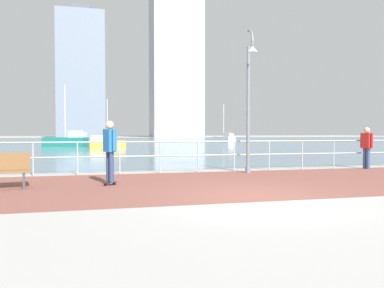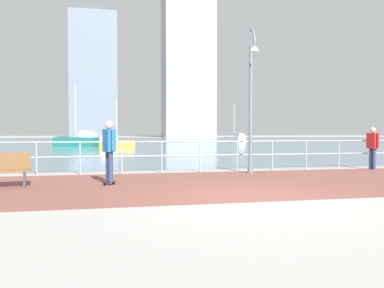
% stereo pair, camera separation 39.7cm
% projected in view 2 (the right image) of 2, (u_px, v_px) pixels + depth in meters
% --- Properties ---
extents(ground, '(220.00, 220.00, 0.00)m').
position_uv_depth(ground, '(141.00, 144.00, 47.40)').
color(ground, '#ADAAA5').
extents(brick_paving, '(28.00, 5.88, 0.01)m').
position_uv_depth(brick_paving, '(223.00, 183.00, 10.58)').
color(brick_paving, brown).
rests_on(brick_paving, ground).
extents(harbor_water, '(180.00, 88.00, 0.00)m').
position_uv_depth(harbor_water, '(136.00, 142.00, 57.54)').
color(harbor_water, slate).
rests_on(harbor_water, ground).
extents(waterfront_railing, '(25.25, 0.06, 1.15)m').
position_uv_depth(waterfront_railing, '(200.00, 151.00, 13.43)').
color(waterfront_railing, '#9EADB7').
rests_on(waterfront_railing, ground).
extents(lamppost, '(0.36, 0.81, 5.09)m').
position_uv_depth(lamppost, '(252.00, 93.00, 12.95)').
color(lamppost, slate).
rests_on(lamppost, ground).
extents(skateboarder, '(0.40, 0.53, 1.77)m').
position_uv_depth(skateboarder, '(109.00, 146.00, 10.18)').
color(skateboarder, black).
rests_on(skateboarder, ground).
extents(bystander, '(0.33, 0.55, 1.65)m').
position_uv_depth(bystander, '(373.00, 145.00, 14.44)').
color(bystander, '#384C7A').
rests_on(bystander, ground).
extents(sailboat_ivory, '(2.28, 4.03, 5.41)m').
position_uv_depth(sailboat_ivory, '(235.00, 139.00, 51.81)').
color(sailboat_ivory, white).
rests_on(sailboat_ivory, ground).
extents(sailboat_yellow, '(4.60, 2.94, 6.20)m').
position_uv_depth(sailboat_yellow, '(77.00, 141.00, 37.58)').
color(sailboat_yellow, '#197266').
rests_on(sailboat_yellow, ground).
extents(sailboat_red, '(3.26, 1.28, 4.47)m').
position_uv_depth(sailboat_red, '(116.00, 143.00, 33.92)').
color(sailboat_red, gold).
rests_on(sailboat_red, ground).
extents(tower_steel, '(15.03, 12.66, 48.62)m').
position_uv_depth(tower_steel, '(188.00, 61.00, 113.48)').
color(tower_steel, '#A3A8B2').
rests_on(tower_steel, ground).
extents(tower_slate, '(11.54, 11.29, 33.25)m').
position_uv_depth(tower_slate, '(95.00, 77.00, 95.06)').
color(tower_slate, slate).
rests_on(tower_slate, ground).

